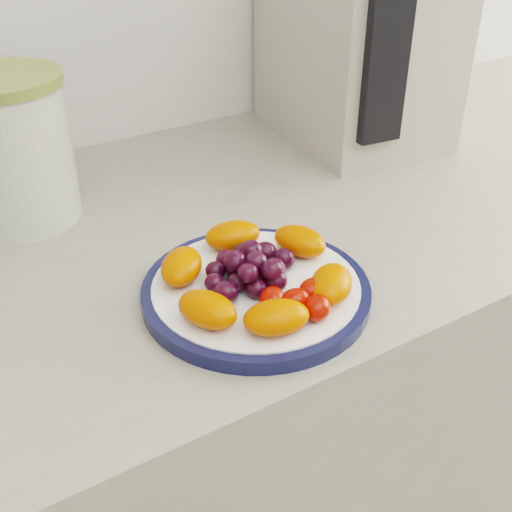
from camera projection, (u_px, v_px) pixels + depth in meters
counter at (235, 458)px, 1.04m from camera, size 3.50×0.60×0.90m
cabinet_face at (235, 470)px, 1.05m from camera, size 3.48×0.58×0.84m
plate_rim at (256, 292)px, 0.64m from camera, size 0.23×0.23×0.01m
plate_face at (256, 291)px, 0.64m from camera, size 0.21×0.21×0.02m
canister at (13, 155)px, 0.75m from camera, size 0.14×0.14×0.16m
appliance_body at (358, 18)px, 0.93m from camera, size 0.23×0.30×0.35m
appliance_panel at (388, 41)px, 0.80m from camera, size 0.06×0.03×0.26m
fruit_plate at (258, 274)px, 0.63m from camera, size 0.20×0.20×0.04m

